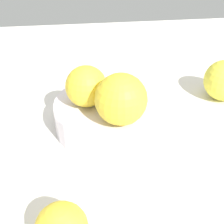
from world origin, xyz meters
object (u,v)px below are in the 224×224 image
Objects in this scene: orange_in_bowl_1 at (86,85)px; orange_loose_0 at (224,80)px; fruit_bowl at (112,115)px; orange_in_bowl_0 at (121,99)px.

orange_in_bowl_1 is 27.87cm from orange_loose_0.
orange_in_bowl_1 reaches higher than fruit_bowl.
orange_in_bowl_0 is at bearing -61.52° from orange_loose_0.
orange_in_bowl_1 is at bearing -77.07° from orange_loose_0.
fruit_bowl is at bearing -73.94° from orange_loose_0.
fruit_bowl is 8.46cm from orange_in_bowl_0.
orange_in_bowl_0 is 7.54cm from orange_in_bowl_1.
orange_loose_0 is (-6.16, 26.85, -4.26)cm from orange_in_bowl_1.
fruit_bowl is 2.50× the size of orange_in_bowl_0.
orange_loose_0 reaches higher than fruit_bowl.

